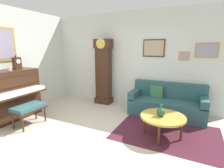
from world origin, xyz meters
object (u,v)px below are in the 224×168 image
(coffee_table, at_px, (163,117))
(teacup, at_px, (10,69))
(piano_bench, at_px, (29,108))
(mantel_clock, at_px, (17,62))
(piano, at_px, (8,95))
(couch, at_px, (167,103))
(grandfather_clock, at_px, (103,73))
(green_jug, at_px, (161,112))

(coffee_table, height_order, teacup, teacup)
(piano_bench, relative_size, mantel_clock, 1.84)
(piano, relative_size, couch, 0.76)
(piano, distance_m, coffee_table, 3.67)
(coffee_table, bearing_deg, grandfather_clock, 146.77)
(coffee_table, bearing_deg, piano_bench, -164.26)
(piano, relative_size, coffee_table, 1.64)
(mantel_clock, relative_size, teacup, 3.28)
(mantel_clock, bearing_deg, couch, 25.99)
(piano, relative_size, mantel_clock, 3.79)
(teacup, bearing_deg, grandfather_clock, 54.86)
(couch, height_order, coffee_table, couch)
(mantel_clock, bearing_deg, grandfather_clock, 50.69)
(piano, relative_size, teacup, 12.41)
(teacup, bearing_deg, couch, 29.37)
(piano_bench, xyz_separation_m, grandfather_clock, (0.77, 2.17, 0.56))
(piano, relative_size, grandfather_clock, 0.71)
(couch, height_order, green_jug, couch)
(mantel_clock, distance_m, green_jug, 3.67)
(mantel_clock, bearing_deg, piano, -90.44)
(piano, height_order, teacup, teacup)
(grandfather_clock, relative_size, coffee_table, 2.31)
(piano, xyz_separation_m, mantel_clock, (0.00, 0.33, 0.78))
(grandfather_clock, height_order, coffee_table, grandfather_clock)
(piano_bench, bearing_deg, green_jug, 15.15)
(couch, distance_m, mantel_clock, 4.01)
(couch, bearing_deg, coffee_table, -85.27)
(coffee_table, bearing_deg, teacup, -168.93)
(piano, bearing_deg, grandfather_clock, 55.23)
(piano_bench, height_order, green_jug, green_jug)
(mantel_clock, relative_size, green_jug, 1.58)
(teacup, relative_size, green_jug, 0.48)
(piano_bench, distance_m, couch, 3.43)
(piano, height_order, coffee_table, piano)
(grandfather_clock, distance_m, coffee_table, 2.55)
(couch, distance_m, coffee_table, 1.25)
(couch, relative_size, teacup, 16.38)
(piano_bench, bearing_deg, grandfather_clock, 70.49)
(mantel_clock, bearing_deg, teacup, -79.86)
(piano, height_order, couch, piano)
(piano_bench, xyz_separation_m, mantel_clock, (-0.72, 0.35, 0.99))
(teacup, distance_m, green_jug, 3.63)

